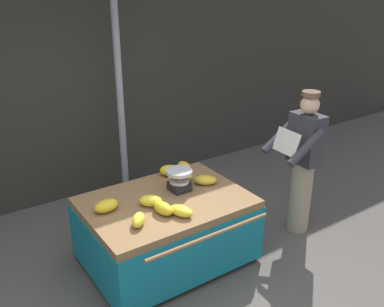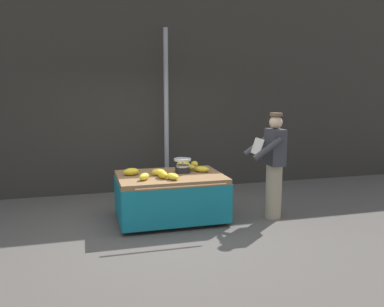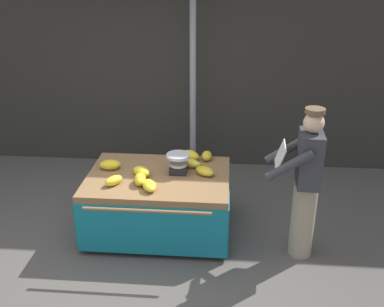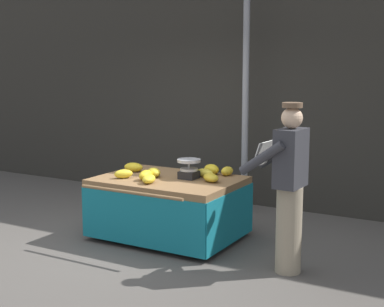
{
  "view_description": "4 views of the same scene",
  "coord_description": "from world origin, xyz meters",
  "px_view_note": "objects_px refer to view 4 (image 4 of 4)",
  "views": [
    {
      "loc": [
        -1.64,
        -2.84,
        2.85
      ],
      "look_at": [
        0.68,
        0.6,
        1.13
      ],
      "focal_mm": 39.78,
      "sensor_mm": 36.0,
      "label": 1
    },
    {
      "loc": [
        -1.02,
        -5.54,
        2.07
      ],
      "look_at": [
        0.68,
        0.59,
        1.05
      ],
      "focal_mm": 37.1,
      "sensor_mm": 36.0,
      "label": 2
    },
    {
      "loc": [
        1.08,
        -4.14,
        3.07
      ],
      "look_at": [
        0.7,
        0.43,
        1.06
      ],
      "focal_mm": 41.97,
      "sensor_mm": 36.0,
      "label": 3
    },
    {
      "loc": [
        3.75,
        -4.97,
        2.07
      ],
      "look_at": [
        0.58,
        0.57,
        1.05
      ],
      "focal_mm": 51.71,
      "sensor_mm": 36.0,
      "label": 4
    }
  ],
  "objects_px": {
    "banana_cart": "(169,194)",
    "banana_bunch_6": "(154,172)",
    "banana_bunch_5": "(227,171)",
    "weighing_scale": "(189,169)",
    "banana_bunch_8": "(133,167)",
    "banana_bunch_7": "(212,169)",
    "street_pole": "(245,98)",
    "banana_bunch_0": "(149,179)",
    "banana_bunch_3": "(124,174)",
    "banana_bunch_2": "(146,175)",
    "banana_bunch_1": "(211,178)",
    "banana_bunch_4": "(205,173)",
    "vendor_person": "(288,187)"
  },
  "relations": [
    {
      "from": "banana_bunch_2",
      "to": "banana_bunch_8",
      "type": "distance_m",
      "value": 0.56
    },
    {
      "from": "banana_cart",
      "to": "banana_bunch_5",
      "type": "distance_m",
      "value": 0.77
    },
    {
      "from": "street_pole",
      "to": "banana_bunch_1",
      "type": "bearing_deg",
      "value": -80.14
    },
    {
      "from": "weighing_scale",
      "to": "banana_bunch_8",
      "type": "distance_m",
      "value": 0.83
    },
    {
      "from": "weighing_scale",
      "to": "banana_bunch_8",
      "type": "bearing_deg",
      "value": 178.06
    },
    {
      "from": "banana_bunch_3",
      "to": "banana_bunch_5",
      "type": "bearing_deg",
      "value": 37.35
    },
    {
      "from": "banana_bunch_0",
      "to": "banana_bunch_2",
      "type": "distance_m",
      "value": 0.18
    },
    {
      "from": "vendor_person",
      "to": "street_pole",
      "type": "bearing_deg",
      "value": 124.98
    },
    {
      "from": "banana_bunch_6",
      "to": "banana_bunch_8",
      "type": "height_order",
      "value": "banana_bunch_8"
    },
    {
      "from": "weighing_scale",
      "to": "banana_bunch_1",
      "type": "xyz_separation_m",
      "value": [
        0.31,
        -0.04,
        -0.07
      ]
    },
    {
      "from": "street_pole",
      "to": "banana_bunch_1",
      "type": "xyz_separation_m",
      "value": [
        0.26,
        -1.52,
        -0.83
      ]
    },
    {
      "from": "banana_cart",
      "to": "banana_bunch_6",
      "type": "bearing_deg",
      "value": -172.3
    },
    {
      "from": "banana_bunch_3",
      "to": "vendor_person",
      "type": "xyz_separation_m",
      "value": [
        2.08,
        -0.07,
        0.08
      ]
    },
    {
      "from": "street_pole",
      "to": "weighing_scale",
      "type": "distance_m",
      "value": 1.67
    },
    {
      "from": "street_pole",
      "to": "banana_bunch_6",
      "type": "xyz_separation_m",
      "value": [
        -0.47,
        -1.61,
        -0.82
      ]
    },
    {
      "from": "banana_bunch_4",
      "to": "street_pole",
      "type": "bearing_deg",
      "value": 93.2
    },
    {
      "from": "banana_bunch_0",
      "to": "banana_bunch_1",
      "type": "xyz_separation_m",
      "value": [
        0.58,
        0.41,
        -0.0
      ]
    },
    {
      "from": "banana_cart",
      "to": "banana_bunch_7",
      "type": "height_order",
      "value": "banana_bunch_7"
    },
    {
      "from": "street_pole",
      "to": "weighing_scale",
      "type": "relative_size",
      "value": 11.56
    },
    {
      "from": "banana_bunch_5",
      "to": "banana_bunch_7",
      "type": "relative_size",
      "value": 0.84
    },
    {
      "from": "banana_bunch_0",
      "to": "vendor_person",
      "type": "distance_m",
      "value": 1.67
    },
    {
      "from": "weighing_scale",
      "to": "banana_bunch_0",
      "type": "distance_m",
      "value": 0.53
    },
    {
      "from": "weighing_scale",
      "to": "street_pole",
      "type": "bearing_deg",
      "value": 88.07
    },
    {
      "from": "banana_bunch_3",
      "to": "banana_bunch_7",
      "type": "distance_m",
      "value": 1.09
    },
    {
      "from": "banana_bunch_2",
      "to": "banana_bunch_8",
      "type": "bearing_deg",
      "value": 140.63
    },
    {
      "from": "weighing_scale",
      "to": "banana_bunch_1",
      "type": "bearing_deg",
      "value": -6.39
    },
    {
      "from": "banana_cart",
      "to": "weighing_scale",
      "type": "height_order",
      "value": "weighing_scale"
    },
    {
      "from": "street_pole",
      "to": "banana_cart",
      "type": "height_order",
      "value": "street_pole"
    },
    {
      "from": "banana_bunch_5",
      "to": "banana_bunch_7",
      "type": "distance_m",
      "value": 0.21
    },
    {
      "from": "weighing_scale",
      "to": "banana_bunch_1",
      "type": "distance_m",
      "value": 0.32
    },
    {
      "from": "weighing_scale",
      "to": "banana_bunch_1",
      "type": "relative_size",
      "value": 1.11
    },
    {
      "from": "banana_bunch_4",
      "to": "vendor_person",
      "type": "height_order",
      "value": "vendor_person"
    },
    {
      "from": "banana_bunch_6",
      "to": "street_pole",
      "type": "bearing_deg",
      "value": 73.74
    },
    {
      "from": "banana_bunch_5",
      "to": "banana_bunch_6",
      "type": "xyz_separation_m",
      "value": [
        -0.73,
        -0.51,
        -0.0
      ]
    },
    {
      "from": "banana_bunch_2",
      "to": "banana_bunch_8",
      "type": "height_order",
      "value": "banana_bunch_2"
    },
    {
      "from": "street_pole",
      "to": "banana_cart",
      "type": "relative_size",
      "value": 1.93
    },
    {
      "from": "banana_bunch_3",
      "to": "banana_bunch_5",
      "type": "height_order",
      "value": "banana_bunch_5"
    },
    {
      "from": "banana_bunch_7",
      "to": "vendor_person",
      "type": "height_order",
      "value": "vendor_person"
    },
    {
      "from": "banana_cart",
      "to": "banana_bunch_4",
      "type": "distance_m",
      "value": 0.5
    },
    {
      "from": "banana_bunch_3",
      "to": "banana_bunch_5",
      "type": "xyz_separation_m",
      "value": [
        1.0,
        0.76,
        0.0
      ]
    },
    {
      "from": "banana_bunch_0",
      "to": "banana_bunch_5",
      "type": "distance_m",
      "value": 1.02
    },
    {
      "from": "banana_bunch_7",
      "to": "banana_bunch_8",
      "type": "height_order",
      "value": "banana_bunch_7"
    },
    {
      "from": "banana_bunch_1",
      "to": "banana_bunch_2",
      "type": "xyz_separation_m",
      "value": [
        -0.71,
        -0.29,
        0.01
      ]
    },
    {
      "from": "banana_bunch_0",
      "to": "banana_bunch_8",
      "type": "distance_m",
      "value": 0.74
    },
    {
      "from": "banana_bunch_3",
      "to": "banana_bunch_7",
      "type": "height_order",
      "value": "banana_bunch_7"
    },
    {
      "from": "weighing_scale",
      "to": "banana_bunch_7",
      "type": "bearing_deg",
      "value": 73.68
    },
    {
      "from": "banana_bunch_2",
      "to": "banana_bunch_5",
      "type": "distance_m",
      "value": 1.01
    },
    {
      "from": "banana_cart",
      "to": "banana_bunch_2",
      "type": "distance_m",
      "value": 0.38
    },
    {
      "from": "weighing_scale",
      "to": "banana_bunch_0",
      "type": "xyz_separation_m",
      "value": [
        -0.27,
        -0.45,
        -0.07
      ]
    },
    {
      "from": "street_pole",
      "to": "vendor_person",
      "type": "height_order",
      "value": "street_pole"
    }
  ]
}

